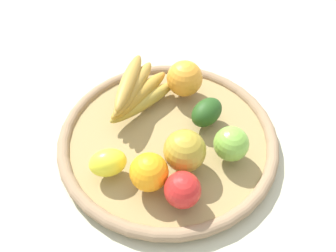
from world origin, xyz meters
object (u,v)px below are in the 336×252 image
(apple_0, at_px, (185,151))
(orange_1, at_px, (185,78))
(lemon_0, at_px, (108,163))
(orange_0, at_px, (149,172))
(avocado, at_px, (207,112))
(banana_bunch, at_px, (136,91))
(apple_2, at_px, (231,144))
(apple_1, at_px, (183,190))

(apple_0, bearing_deg, orange_1, 38.06)
(lemon_0, xyz_separation_m, orange_0, (0.03, -0.08, 0.01))
(avocado, bearing_deg, banana_bunch, 111.01)
(banana_bunch, bearing_deg, apple_2, -86.93)
(banana_bunch, height_order, apple_0, apple_0)
(apple_2, distance_m, apple_1, 0.14)
(banana_bunch, bearing_deg, apple_1, -118.92)
(avocado, distance_m, apple_2, 0.10)
(avocado, height_order, orange_1, orange_1)
(apple_2, relative_size, orange_0, 0.97)
(lemon_0, distance_m, apple_1, 0.15)
(avocado, height_order, orange_0, orange_0)
(lemon_0, distance_m, banana_bunch, 0.18)
(avocado, xyz_separation_m, apple_1, (-0.18, -0.08, 0.01))
(lemon_0, distance_m, apple_2, 0.23)
(apple_1, bearing_deg, orange_0, 99.36)
(avocado, relative_size, banana_bunch, 0.43)
(lemon_0, height_order, apple_2, apple_2)
(apple_2, bearing_deg, orange_1, 64.44)
(orange_1, bearing_deg, lemon_0, -174.16)
(avocado, distance_m, lemon_0, 0.23)
(apple_1, bearing_deg, apple_0, 35.60)
(apple_2, relative_size, apple_1, 1.05)
(orange_1, distance_m, apple_2, 0.20)
(apple_0, bearing_deg, avocado, 15.58)
(avocado, relative_size, orange_0, 1.12)
(apple_0, xyz_separation_m, apple_2, (0.07, -0.05, -0.01))
(apple_1, bearing_deg, banana_bunch, 61.08)
(apple_2, bearing_deg, lemon_0, 139.21)
(banana_bunch, relative_size, orange_0, 2.62)
(banana_bunch, height_order, apple_1, banana_bunch)
(avocado, distance_m, orange_1, 0.10)
(lemon_0, relative_size, apple_1, 1.08)
(lemon_0, bearing_deg, apple_1, -74.44)
(apple_0, bearing_deg, banana_bunch, 71.30)
(avocado, height_order, apple_0, apple_0)
(orange_0, bearing_deg, avocado, 3.34)
(lemon_0, xyz_separation_m, orange_1, (0.26, 0.03, 0.01))
(orange_1, xyz_separation_m, apple_0, (-0.16, -0.12, -0.00))
(banana_bunch, bearing_deg, avocado, -68.99)
(orange_1, xyz_separation_m, banana_bunch, (-0.10, 0.05, -0.00))
(lemon_0, xyz_separation_m, apple_0, (0.10, -0.10, 0.01))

